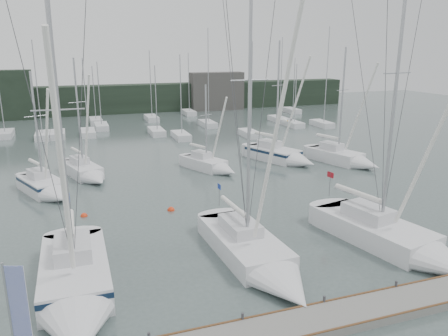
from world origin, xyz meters
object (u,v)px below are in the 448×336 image
object	(u,v)px
sailboat_near_center	(261,261)
buoy_c	(84,216)
sailboat_near_right	(405,244)
sailboat_mid_d	(284,156)
sailboat_mid_c	(213,166)
sailboat_mid_e	(347,159)
buoy_a	(171,210)
sailboat_near_left	(76,291)
sailboat_mid_b	(88,173)
dock_banner	(16,314)
sailboat_mid_a	(48,189)

from	to	relation	value
sailboat_near_center	buoy_c	xyz separation A→B (m)	(-8.74, 11.27, -0.55)
sailboat_near_right	sailboat_mid_d	world-z (taller)	sailboat_near_right
sailboat_mid_c	sailboat_mid_d	size ratio (longest dim) A/B	0.68
sailboat_mid_d	sailboat_mid_e	distance (m)	6.42
sailboat_near_right	sailboat_mid_d	distance (m)	21.41
sailboat_near_center	buoy_a	distance (m)	10.72
sailboat_near_left	sailboat_near_right	xyz separation A→B (m)	(18.09, -0.92, -0.04)
sailboat_near_right	buoy_a	size ratio (longest dim) A/B	32.29
sailboat_mid_e	buoy_a	bearing A→B (deg)	-179.65
sailboat_mid_e	sailboat_near_right	bearing A→B (deg)	-133.82
sailboat_mid_b	sailboat_mid_e	xyz separation A→B (m)	(25.24, -3.54, 0.07)
sailboat_mid_b	sailboat_mid_e	size ratio (longest dim) A/B	0.92
sailboat_near_right	buoy_c	distance (m)	21.27
buoy_c	dock_banner	size ratio (longest dim) A/B	0.11
buoy_c	sailboat_mid_a	bearing A→B (deg)	114.38
sailboat_near_right	dock_banner	size ratio (longest dim) A/B	3.76
sailboat_mid_b	buoy_a	distance (m)	11.72
sailboat_mid_b	buoy_a	xyz separation A→B (m)	(5.42, -10.38, -0.52)
sailboat_mid_c	sailboat_mid_e	bearing A→B (deg)	-34.01
sailboat_mid_d	sailboat_mid_e	world-z (taller)	sailboat_mid_d
sailboat_mid_b	buoy_a	size ratio (longest dim) A/B	21.31
dock_banner	sailboat_mid_e	bearing A→B (deg)	57.16
sailboat_mid_d	dock_banner	distance (m)	34.22
sailboat_near_left	sailboat_mid_c	world-z (taller)	sailboat_near_left
sailboat_near_center	dock_banner	world-z (taller)	sailboat_near_center
buoy_a	dock_banner	distance (m)	18.07
buoy_c	sailboat_near_center	bearing A→B (deg)	-52.19
sailboat_mid_a	buoy_c	size ratio (longest dim) A/B	21.62
sailboat_mid_a	buoy_c	bearing A→B (deg)	-89.65
sailboat_mid_e	dock_banner	size ratio (longest dim) A/B	2.70
sailboat_near_center	sailboat_near_right	world-z (taller)	sailboat_near_right
sailboat_near_left	sailboat_mid_a	xyz separation A→B (m)	(-1.86, 17.01, -0.08)
sailboat_mid_d	buoy_a	bearing A→B (deg)	-168.99
sailboat_near_right	sailboat_mid_b	xyz separation A→B (m)	(-16.70, 21.72, -0.10)
buoy_a	buoy_c	distance (m)	6.16
sailboat_near_left	dock_banner	bearing A→B (deg)	-108.40
sailboat_mid_d	buoy_a	xyz separation A→B (m)	(-14.16, -9.87, -0.63)
buoy_c	dock_banner	bearing A→B (deg)	-98.43
buoy_a	sailboat_mid_d	bearing A→B (deg)	34.88
sailboat_near_left	sailboat_near_center	xyz separation A→B (m)	(9.46, 0.05, -0.11)
sailboat_near_center	dock_banner	distance (m)	12.62
sailboat_near_right	sailboat_mid_a	world-z (taller)	sailboat_near_right
sailboat_mid_d	sailboat_near_center	bearing A→B (deg)	-143.49
sailboat_near_right	dock_banner	distance (m)	20.43
sailboat_mid_b	sailboat_mid_d	world-z (taller)	sailboat_mid_d
sailboat_mid_a	sailboat_mid_c	size ratio (longest dim) A/B	1.19
sailboat_mid_a	buoy_a	xyz separation A→B (m)	(8.68, -6.58, -0.58)
sailboat_mid_d	buoy_c	size ratio (longest dim) A/B	26.75
sailboat_near_center	sailboat_mid_c	xyz separation A→B (m)	(3.47, 19.41, -0.05)
sailboat_near_right	sailboat_mid_a	size ratio (longest dim) A/B	1.63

